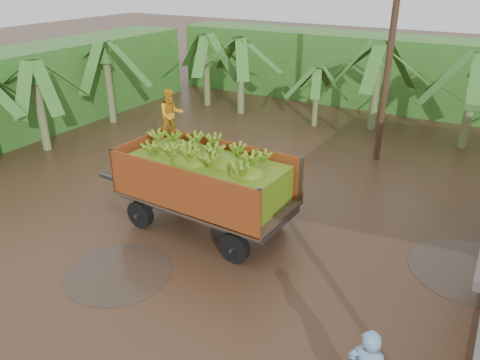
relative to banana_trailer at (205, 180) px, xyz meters
name	(u,v)px	position (x,y,z in m)	size (l,w,h in m)	color
ground	(267,258)	(2.23, -0.56, -1.47)	(100.00, 100.00, 0.00)	black
hedge_north	(372,70)	(0.23, 15.44, 0.33)	(22.00, 3.00, 3.60)	#2D661E
hedge_west	(30,90)	(-11.77, 3.44, 0.33)	(3.00, 18.00, 3.60)	#2D661E
banana_trailer	(205,180)	(0.00, 0.00, 0.00)	(6.82, 2.57, 3.73)	#AE4A18
utility_pole	(390,49)	(2.81, 7.65, 2.72)	(1.20, 0.24, 8.26)	#47301E
banana_plants	(209,101)	(-3.62, 5.62, 0.45)	(23.84, 20.14, 4.33)	#2D661E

